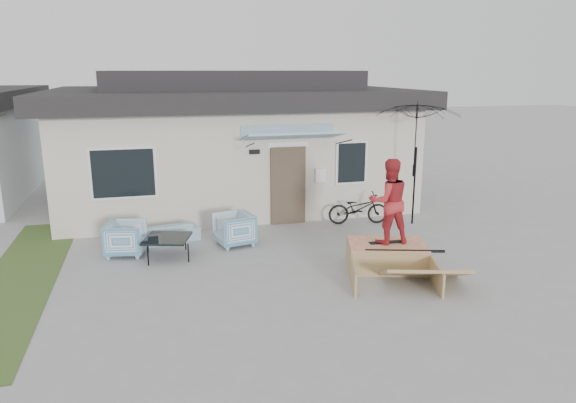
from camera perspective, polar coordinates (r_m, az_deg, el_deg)
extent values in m
plane|color=#979797|center=(10.16, 0.96, -9.64)|extent=(90.00, 90.00, 0.00)
cube|color=#395324|center=(11.99, -26.86, -7.42)|extent=(1.40, 8.00, 0.01)
cube|color=beige|center=(17.33, -6.21, 5.39)|extent=(10.00, 7.00, 3.00)
cube|color=black|center=(17.16, -6.36, 11.18)|extent=(10.80, 7.80, 0.50)
cube|color=black|center=(17.14, -6.41, 13.01)|extent=(7.50, 4.50, 0.60)
cube|color=#4D3D2D|center=(14.19, 0.01, 1.71)|extent=(0.95, 0.08, 2.10)
cube|color=white|center=(13.67, -17.32, 2.94)|extent=(1.60, 0.06, 1.30)
cube|color=white|center=(14.65, 6.84, 4.19)|extent=(0.90, 0.06, 1.20)
cube|color=teal|center=(13.47, 0.56, 7.09)|extent=(2.50, 1.09, 0.29)
imported|color=teal|center=(13.20, -13.06, -2.93)|extent=(1.65, 0.81, 0.62)
imported|color=teal|center=(12.48, -17.07, -3.64)|extent=(0.91, 0.95, 0.84)
imported|color=teal|center=(12.65, -5.84, -2.82)|extent=(0.94, 0.98, 0.85)
cube|color=black|center=(12.11, -12.86, -4.84)|extent=(1.18, 1.18, 0.47)
imported|color=black|center=(14.41, 7.58, -0.39)|extent=(1.70, 0.82, 1.04)
cylinder|color=black|center=(14.57, 13.44, 1.64)|extent=(0.05, 0.05, 2.10)
imported|color=black|center=(14.44, 13.60, 4.36)|extent=(2.50, 2.36, 0.90)
cube|color=black|center=(11.35, 10.61, -4.30)|extent=(0.78, 0.25, 0.05)
imported|color=#B92A2F|center=(11.10, 10.82, 0.18)|extent=(0.91, 0.72, 1.78)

